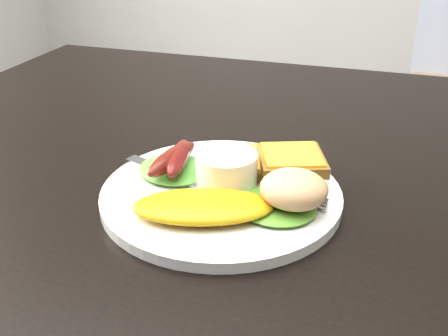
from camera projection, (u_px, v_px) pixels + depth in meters
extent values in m
cube|color=black|center=(311.00, 172.00, 0.65)|extent=(1.20, 0.80, 0.04)
imported|color=navy|center=(434.00, 15.00, 1.25)|extent=(0.59, 0.42, 1.57)
cylinder|color=white|center=(221.00, 194.00, 0.55)|extent=(0.25, 0.25, 0.01)
ellipsoid|color=green|center=(175.00, 169.00, 0.58)|extent=(0.10, 0.10, 0.01)
ellipsoid|color=#548B23|center=(275.00, 205.00, 0.51)|extent=(0.10, 0.10, 0.01)
ellipsoid|color=#DCA80B|center=(203.00, 206.00, 0.50)|extent=(0.15, 0.10, 0.02)
ellipsoid|color=maroon|center=(172.00, 159.00, 0.56)|extent=(0.04, 0.09, 0.02)
ellipsoid|color=maroon|center=(178.00, 158.00, 0.56)|extent=(0.04, 0.09, 0.02)
cylinder|color=white|center=(226.00, 170.00, 0.54)|extent=(0.08, 0.08, 0.04)
cube|color=brown|center=(268.00, 165.00, 0.58)|extent=(0.07, 0.07, 0.01)
cube|color=brown|center=(291.00, 160.00, 0.56)|extent=(0.09, 0.09, 0.01)
ellipsoid|color=beige|center=(294.00, 189.00, 0.50)|extent=(0.07, 0.07, 0.03)
cube|color=#ADAFB7|center=(187.00, 181.00, 0.56)|extent=(0.17, 0.08, 0.00)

